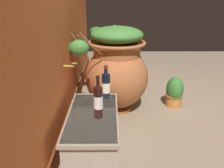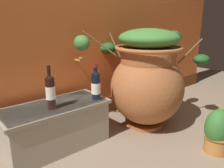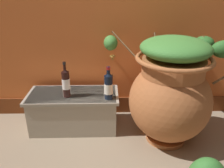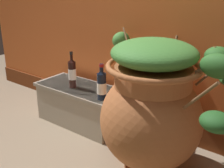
{
  "view_description": "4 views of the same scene",
  "coord_description": "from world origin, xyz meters",
  "views": [
    {
      "loc": [
        -2.29,
        0.67,
        1.29
      ],
      "look_at": [
        0.02,
        0.66,
        0.44
      ],
      "focal_mm": 39.1,
      "sensor_mm": 36.0,
      "label": 1
    },
    {
      "loc": [
        -1.27,
        -0.79,
        1.05
      ],
      "look_at": [
        0.03,
        0.74,
        0.47
      ],
      "focal_mm": 36.01,
      "sensor_mm": 36.0,
      "label": 2
    },
    {
      "loc": [
        -0.19,
        -1.13,
        1.33
      ],
      "look_at": [
        -0.15,
        0.74,
        0.51
      ],
      "focal_mm": 35.64,
      "sensor_mm": 36.0,
      "label": 3
    },
    {
      "loc": [
        1.22,
        -0.98,
        1.34
      ],
      "look_at": [
        -0.01,
        0.64,
        0.57
      ],
      "focal_mm": 45.42,
      "sensor_mm": 36.0,
      "label": 4
    }
  ],
  "objects": [
    {
      "name": "terracotta_urn",
      "position": [
        0.37,
        0.61,
        0.5
      ],
      "size": [
        1.18,
        0.99,
        0.97
      ],
      "color": "#B26638",
      "rests_on": "ground_plane"
    },
    {
      "name": "wine_bottle_left",
      "position": [
        -0.57,
        0.76,
        0.52
      ],
      "size": [
        0.07,
        0.07,
        0.34
      ],
      "color": "black",
      "rests_on": "stone_ledge"
    },
    {
      "name": "stone_ledge",
      "position": [
        -0.53,
        0.82,
        0.2
      ],
      "size": [
        0.88,
        0.41,
        0.38
      ],
      "color": "#B2A893",
      "rests_on": "ground_plane"
    },
    {
      "name": "wine_bottle_middle",
      "position": [
        -0.18,
        0.71,
        0.51
      ],
      "size": [
        0.08,
        0.08,
        0.31
      ],
      "color": "black",
      "rests_on": "stone_ledge"
    }
  ]
}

